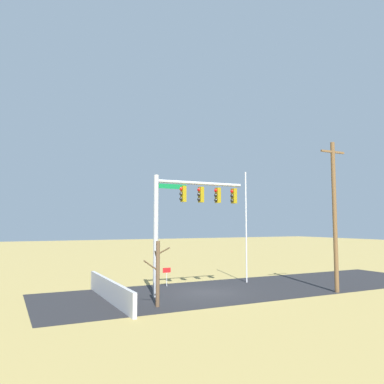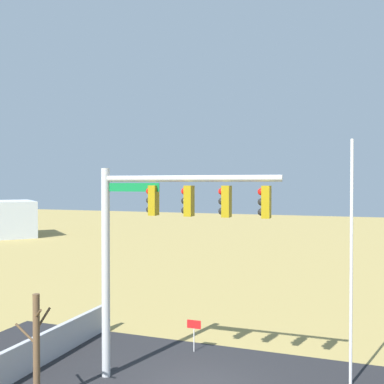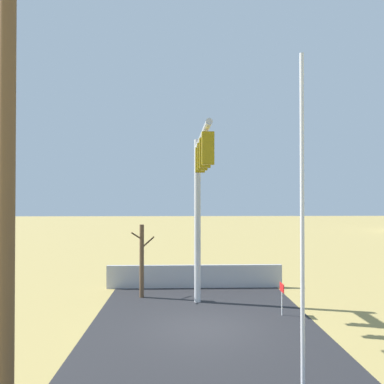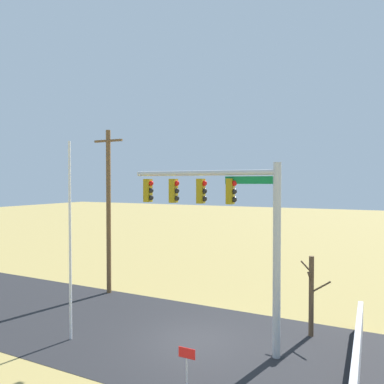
# 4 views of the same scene
# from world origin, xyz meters

# --- Properties ---
(sidewalk_corner) EXTENTS (6.00, 6.00, 0.01)m
(sidewalk_corner) POSITION_xyz_m (4.30, 0.09, 0.00)
(sidewalk_corner) COLOR #B7B5AD
(sidewalk_corner) RESTS_ON ground_plane
(retaining_fence) EXTENTS (0.20, 8.69, 1.13)m
(retaining_fence) POSITION_xyz_m (5.93, 0.10, 0.56)
(retaining_fence) COLOR #A8A8AD
(retaining_fence) RESTS_ON ground_plane
(signal_mast) EXTENTS (5.99, 0.41, 6.98)m
(signal_mast) POSITION_xyz_m (1.45, 0.06, 5.00)
(signal_mast) COLOR #B2B5BA
(signal_mast) RESTS_ON ground_plane
(flagpole) EXTENTS (0.10, 0.10, 7.89)m
(flagpole) POSITION_xyz_m (-4.41, -2.02, 3.95)
(flagpole) COLOR silver
(flagpole) RESTS_ON ground_plane
(bare_tree) EXTENTS (1.27, 1.02, 3.27)m
(bare_tree) POSITION_xyz_m (4.15, 2.56, 1.70)
(bare_tree) COLOR brown
(bare_tree) RESTS_ON ground_plane
(open_sign) EXTENTS (0.56, 0.04, 1.22)m
(open_sign) POSITION_xyz_m (1.30, -3.04, 0.91)
(open_sign) COLOR silver
(open_sign) RESTS_ON ground_plane
(distant_building) EXTENTS (9.15, 8.92, 4.33)m
(distant_building) POSITION_xyz_m (35.40, -31.34, 2.17)
(distant_building) COLOR silver
(distant_building) RESTS_ON ground_plane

